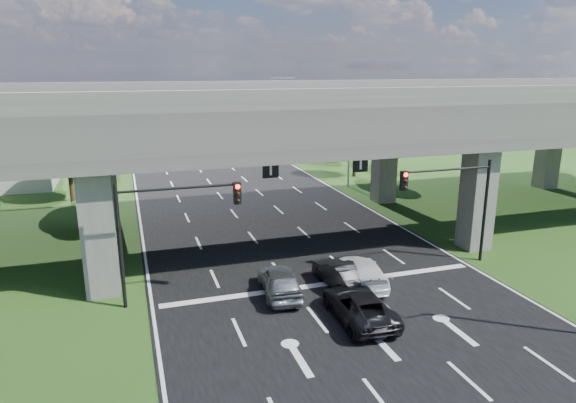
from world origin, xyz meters
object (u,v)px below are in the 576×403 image
signal_right (455,194)px  car_white (361,271)px  streetlight_far (346,125)px  streetlight_beyond (292,111)px  car_dark (341,274)px  signal_left (167,219)px  car_silver (280,281)px  car_trailing (359,306)px

signal_right → car_white: bearing=-171.1°
signal_right → streetlight_far: bearing=83.5°
streetlight_beyond → car_dark: 38.54m
signal_left → car_silver: (5.19, -0.94, -3.42)m
streetlight_beyond → car_white: bearing=-102.6°
streetlight_beyond → car_white: size_ratio=2.12×
signal_left → car_dark: (8.46, -0.94, -3.49)m
signal_left → streetlight_beyond: streetlight_beyond is taller
streetlight_far → car_dark: size_ratio=2.46×
signal_left → car_dark: signal_left is taller
car_white → car_trailing: bearing=71.0°
streetlight_beyond → car_white: (-8.30, -37.00, -5.13)m
car_white → car_trailing: car_white is taller
signal_left → car_white: signal_left is taller
streetlight_far → car_trailing: 27.04m
streetlight_far → car_trailing: (-10.10, -24.55, -5.14)m
car_white → car_trailing: size_ratio=0.97×
signal_right → car_dark: (-7.19, -0.94, -3.49)m
streetlight_far → car_white: size_ratio=2.12×
car_silver → streetlight_far: bearing=-115.1°
signal_right → car_white: signal_right is taller
streetlight_far → car_trailing: streetlight_far is taller
signal_right → car_silver: bearing=-174.9°
car_white → signal_right: bearing=-163.2°
streetlight_far → car_white: bearing=-111.6°
streetlight_beyond → car_silver: 39.46m
car_silver → car_dark: bearing=-173.8°
signal_left → car_trailing: (7.83, -4.50, -3.48)m
signal_right → streetlight_far: (2.27, 20.06, 1.66)m
car_trailing → streetlight_beyond: bearing=-101.5°
signal_left → car_dark: 9.20m
car_silver → car_dark: size_ratio=1.06×
car_silver → signal_right: bearing=-168.7°
car_silver → car_white: (4.44, 0.00, -0.05)m
car_dark → car_white: 1.16m
streetlight_far → car_dark: bearing=-114.2°
car_dark → streetlight_far: bearing=-119.6°
car_trailing → streetlight_far: bearing=-109.9°
streetlight_beyond → car_dark: (-9.46, -37.00, -5.15)m
signal_right → car_dark: signal_right is taller
streetlight_beyond → car_white: streetlight_beyond is taller
car_trailing → signal_left: bearing=-27.4°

